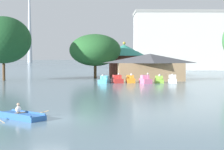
{
  "coord_description": "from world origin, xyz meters",
  "views": [
    {
      "loc": [
        3.87,
        -24.28,
        4.21
      ],
      "look_at": [
        4.69,
        19.31,
        2.15
      ],
      "focal_mm": 56.73,
      "sensor_mm": 36.0,
      "label": 1
    }
  ],
  "objects_px": {
    "pedal_boat_orange": "(130,80)",
    "pedal_boat_cyan": "(104,80)",
    "pedal_boat_lime": "(159,80)",
    "shoreline_tree_mid": "(95,50)",
    "pedal_boat_pink": "(145,80)",
    "pedal_boat_white": "(172,80)",
    "boathouse": "(150,66)",
    "shoreline_tree_tall_left": "(3,40)",
    "green_roof_pavilion": "(124,58)",
    "background_building_block": "(184,41)",
    "rowboat_with_rower": "(21,116)",
    "pedal_boat_red": "(117,80)",
    "distant_broadcast_tower": "(29,8)"
  },
  "relations": [
    {
      "from": "pedal_boat_cyan",
      "to": "green_roof_pavilion",
      "type": "bearing_deg",
      "value": -172.31
    },
    {
      "from": "pedal_boat_lime",
      "to": "shoreline_tree_tall_left",
      "type": "height_order",
      "value": "shoreline_tree_tall_left"
    },
    {
      "from": "pedal_boat_white",
      "to": "green_roof_pavilion",
      "type": "bearing_deg",
      "value": -152.94
    },
    {
      "from": "shoreline_tree_mid",
      "to": "pedal_boat_cyan",
      "type": "bearing_deg",
      "value": -82.63
    },
    {
      "from": "green_roof_pavilion",
      "to": "background_building_block",
      "type": "xyz_separation_m",
      "value": [
        24.19,
        45.6,
        6.19
      ]
    },
    {
      "from": "pedal_boat_orange",
      "to": "pedal_boat_cyan",
      "type": "bearing_deg",
      "value": -82.0
    },
    {
      "from": "rowboat_with_rower",
      "to": "pedal_boat_lime",
      "type": "height_order",
      "value": "pedal_boat_lime"
    },
    {
      "from": "background_building_block",
      "to": "distant_broadcast_tower",
      "type": "height_order",
      "value": "distant_broadcast_tower"
    },
    {
      "from": "pedal_boat_lime",
      "to": "green_roof_pavilion",
      "type": "distance_m",
      "value": 24.11
    },
    {
      "from": "pedal_boat_white",
      "to": "shoreline_tree_mid",
      "type": "bearing_deg",
      "value": -128.06
    },
    {
      "from": "pedal_boat_cyan",
      "to": "shoreline_tree_mid",
      "type": "relative_size",
      "value": 0.25
    },
    {
      "from": "shoreline_tree_tall_left",
      "to": "pedal_boat_lime",
      "type": "bearing_deg",
      "value": -14.24
    },
    {
      "from": "rowboat_with_rower",
      "to": "pedal_boat_white",
      "type": "bearing_deg",
      "value": 102.98
    },
    {
      "from": "shoreline_tree_mid",
      "to": "background_building_block",
      "type": "height_order",
      "value": "background_building_block"
    },
    {
      "from": "pedal_boat_cyan",
      "to": "shoreline_tree_mid",
      "type": "bearing_deg",
      "value": -153.8
    },
    {
      "from": "pedal_boat_lime",
      "to": "shoreline_tree_mid",
      "type": "bearing_deg",
      "value": -139.67
    },
    {
      "from": "pedal_boat_red",
      "to": "distant_broadcast_tower",
      "type": "relative_size",
      "value": 0.02
    },
    {
      "from": "pedal_boat_red",
      "to": "pedal_boat_orange",
      "type": "distance_m",
      "value": 2.28
    },
    {
      "from": "pedal_boat_pink",
      "to": "pedal_boat_lime",
      "type": "height_order",
      "value": "pedal_boat_pink"
    },
    {
      "from": "pedal_boat_lime",
      "to": "green_roof_pavilion",
      "type": "bearing_deg",
      "value": -164.24
    },
    {
      "from": "boathouse",
      "to": "background_building_block",
      "type": "xyz_separation_m",
      "value": [
        20.03,
        61.05,
        7.92
      ]
    },
    {
      "from": "shoreline_tree_tall_left",
      "to": "pedal_boat_cyan",
      "type": "bearing_deg",
      "value": -20.83
    },
    {
      "from": "boathouse",
      "to": "shoreline_tree_mid",
      "type": "distance_m",
      "value": 13.67
    },
    {
      "from": "boathouse",
      "to": "shoreline_tree_tall_left",
      "type": "distance_m",
      "value": 28.31
    },
    {
      "from": "green_roof_pavilion",
      "to": "shoreline_tree_mid",
      "type": "bearing_deg",
      "value": -130.63
    },
    {
      "from": "pedal_boat_pink",
      "to": "boathouse",
      "type": "xyz_separation_m",
      "value": [
        1.86,
        8.63,
        2.12
      ]
    },
    {
      "from": "pedal_boat_pink",
      "to": "pedal_boat_white",
      "type": "bearing_deg",
      "value": 90.37
    },
    {
      "from": "pedal_boat_red",
      "to": "distant_broadcast_tower",
      "type": "height_order",
      "value": "distant_broadcast_tower"
    },
    {
      "from": "pedal_boat_pink",
      "to": "pedal_boat_white",
      "type": "xyz_separation_m",
      "value": [
        4.79,
        1.17,
        -0.01
      ]
    },
    {
      "from": "green_roof_pavilion",
      "to": "shoreline_tree_tall_left",
      "type": "height_order",
      "value": "shoreline_tree_tall_left"
    },
    {
      "from": "green_roof_pavilion",
      "to": "background_building_block",
      "type": "distance_m",
      "value": 51.99
    },
    {
      "from": "shoreline_tree_mid",
      "to": "pedal_boat_lime",
      "type": "bearing_deg",
      "value": -53.92
    },
    {
      "from": "pedal_boat_orange",
      "to": "background_building_block",
      "type": "height_order",
      "value": "background_building_block"
    },
    {
      "from": "pedal_boat_pink",
      "to": "pedal_boat_orange",
      "type": "bearing_deg",
      "value": -136.6
    },
    {
      "from": "pedal_boat_lime",
      "to": "boathouse",
      "type": "bearing_deg",
      "value": -171.48
    },
    {
      "from": "pedal_boat_white",
      "to": "pedal_boat_lime",
      "type": "bearing_deg",
      "value": -70.12
    },
    {
      "from": "pedal_boat_orange",
      "to": "pedal_boat_white",
      "type": "relative_size",
      "value": 1.14
    },
    {
      "from": "rowboat_with_rower",
      "to": "pedal_boat_lime",
      "type": "xyz_separation_m",
      "value": [
        15.1,
        35.45,
        0.3
      ]
    },
    {
      "from": "pedal_boat_orange",
      "to": "shoreline_tree_tall_left",
      "type": "distance_m",
      "value": 25.45
    },
    {
      "from": "pedal_boat_lime",
      "to": "pedal_boat_white",
      "type": "bearing_deg",
      "value": 104.27
    },
    {
      "from": "shoreline_tree_tall_left",
      "to": "background_building_block",
      "type": "height_order",
      "value": "background_building_block"
    },
    {
      "from": "background_building_block",
      "to": "pedal_boat_pink",
      "type": "bearing_deg",
      "value": -107.44
    },
    {
      "from": "pedal_boat_lime",
      "to": "boathouse",
      "type": "xyz_separation_m",
      "value": [
        -0.59,
        7.87,
        2.18
      ]
    },
    {
      "from": "green_roof_pavilion",
      "to": "boathouse",
      "type": "bearing_deg",
      "value": -74.93
    },
    {
      "from": "boathouse",
      "to": "background_building_block",
      "type": "relative_size",
      "value": 0.36
    },
    {
      "from": "distant_broadcast_tower",
      "to": "shoreline_tree_tall_left",
      "type": "bearing_deg",
      "value": -78.9
    },
    {
      "from": "rowboat_with_rower",
      "to": "shoreline_tree_mid",
      "type": "height_order",
      "value": "shoreline_tree_mid"
    },
    {
      "from": "rowboat_with_rower",
      "to": "pedal_boat_cyan",
      "type": "distance_m",
      "value": 35.87
    },
    {
      "from": "pedal_boat_lime",
      "to": "shoreline_tree_mid",
      "type": "xyz_separation_m",
      "value": [
        -11.37,
        15.6,
        5.47
      ]
    },
    {
      "from": "pedal_boat_white",
      "to": "boathouse",
      "type": "bearing_deg",
      "value": -148.67
    }
  ]
}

